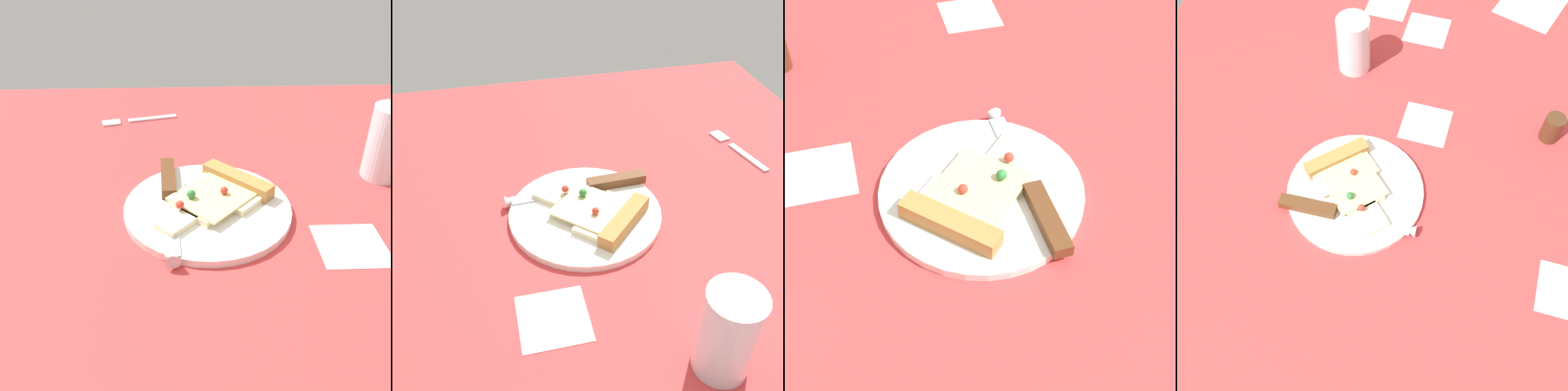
# 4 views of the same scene
# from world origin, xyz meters

# --- Properties ---
(ground_plane) EXTENTS (1.22, 1.22, 0.03)m
(ground_plane) POSITION_xyz_m (0.00, -0.00, -0.01)
(ground_plane) COLOR #D13838
(ground_plane) RESTS_ON ground
(plate) EXTENTS (0.24, 0.24, 0.01)m
(plate) POSITION_xyz_m (-0.08, 0.08, 0.01)
(plate) COLOR white
(plate) RESTS_ON ground_plane
(pizza_slice) EXTENTS (0.18, 0.18, 0.03)m
(pizza_slice) POSITION_xyz_m (-0.07, 0.10, 0.02)
(pizza_slice) COLOR beige
(pizza_slice) RESTS_ON plate
(knife) EXTENTS (0.03, 0.24, 0.02)m
(knife) POSITION_xyz_m (-0.14, 0.11, 0.02)
(knife) COLOR silver
(knife) RESTS_ON plate
(drinking_glass) EXTENTS (0.07, 0.07, 0.12)m
(drinking_glass) POSITION_xyz_m (0.21, 0.18, 0.06)
(drinking_glass) COLOR silver
(drinking_glass) RESTS_ON ground_plane
(fork) EXTENTS (0.15, 0.05, 0.01)m
(fork) POSITION_xyz_m (-0.21, 0.41, 0.00)
(fork) COLOR silver
(fork) RESTS_ON ground_plane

